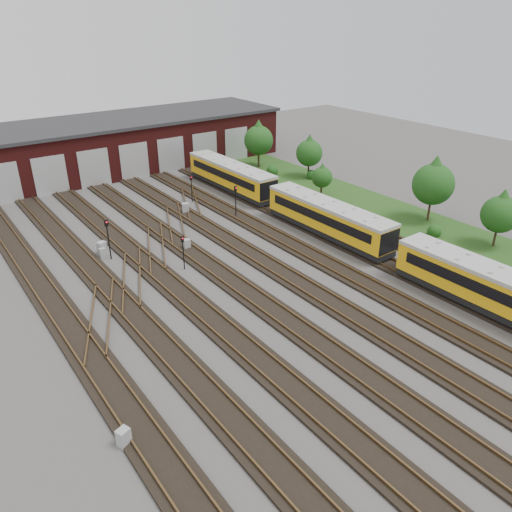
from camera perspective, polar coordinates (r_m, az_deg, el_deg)
ground at (r=35.87m, az=4.45°, el=-5.34°), size 120.00×120.00×0.00m
track_network at (r=36.10m, az=3.65°, el=-4.89°), size 30.40×70.00×0.33m
maintenance_shed at (r=67.90m, az=-18.24°, el=11.73°), size 51.00×12.50×6.35m
grass_verge at (r=54.53m, az=13.01°, el=5.48°), size 8.00×55.00×0.05m
metro_train at (r=45.94m, az=8.25°, el=4.35°), size 2.69×46.08×2.90m
signal_mast_0 at (r=42.67m, az=-16.58°, el=2.38°), size 0.29×0.27×3.54m
signal_mast_1 at (r=39.83m, az=-8.34°, el=0.88°), size 0.26×0.25×2.89m
signal_mast_2 at (r=54.47m, az=-7.40°, el=8.00°), size 0.24×0.23×2.95m
signal_mast_3 at (r=49.85m, az=-2.35°, el=6.70°), size 0.29×0.27×3.25m
relay_cabinet_0 at (r=26.02m, az=-14.88°, el=-19.41°), size 0.72×0.66×0.98m
relay_cabinet_1 at (r=43.89m, az=-17.13°, el=0.35°), size 0.53×0.45×0.86m
relay_cabinet_2 at (r=44.48m, az=-17.19°, el=0.88°), size 0.82×0.75×1.11m
relay_cabinet_3 at (r=43.83m, az=-7.93°, el=1.34°), size 0.56×0.46×0.93m
relay_cabinet_4 at (r=51.82m, az=-8.06°, el=5.43°), size 0.82×0.75×1.10m
tree_0 at (r=66.56m, az=0.30°, el=13.46°), size 3.78×3.78×6.26m
tree_1 at (r=62.64m, az=6.12°, el=11.97°), size 3.24×3.24×5.37m
tree_2 at (r=51.14m, az=19.68°, el=8.24°), size 3.98×3.98×6.60m
tree_3 at (r=56.28m, az=7.56°, el=9.18°), size 2.29×2.29×3.80m
tree_4 at (r=47.66m, az=26.22°, el=4.73°), size 3.21×3.21×5.33m
bush_0 at (r=48.81m, az=19.75°, el=2.87°), size 1.28×1.28×1.28m
bush_1 at (r=64.00m, az=1.88°, el=9.89°), size 1.48×1.48×1.48m
bush_2 at (r=62.77m, az=6.42°, el=9.34°), size 1.32×1.32×1.32m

